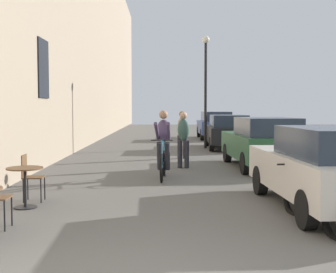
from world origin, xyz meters
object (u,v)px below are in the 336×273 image
Objects in this scene: parked_car_second at (263,142)px; parked_motorcycle at (312,199)px; cafe_chair_mid_toward_street at (30,174)px; cafe_table_mid at (25,179)px; pedestrian_near at (183,136)px; parked_car_nearest at (326,167)px; pedestrian_mid at (182,132)px; street_lamp at (206,77)px; parked_car_third at (227,131)px; cyclist_on_bicycle at (163,146)px; parked_car_fourth at (215,125)px.

parked_car_second reaches higher than parked_motorcycle.
cafe_chair_mid_toward_street is 0.21× the size of parked_car_second.
cafe_table_mid is 6.13m from pedestrian_near.
cafe_chair_mid_toward_street is 0.54× the size of pedestrian_near.
pedestrian_mid is at bearing 104.70° from parked_car_nearest.
parked_car_third is at bearing -18.14° from street_lamp.
parked_car_nearest is at bearing -90.05° from parked_car_third.
cafe_chair_mid_toward_street reaches higher than cafe_table_mid.
pedestrian_mid is 8.37m from parked_car_nearest.
street_lamp is (4.34, 11.91, 2.59)m from cafe_table_mid.
parked_motorcycle is at bearing -20.99° from cafe_chair_mid_toward_street.
cyclist_on_bicycle is 0.36× the size of street_lamp.
street_lamp is at bearing 99.04° from parked_car_second.
cafe_table_mid is 0.15× the size of street_lamp.
pedestrian_mid is 0.34× the size of street_lamp.
cafe_chair_mid_toward_street is (-0.08, 0.56, -0.00)m from cafe_table_mid.
street_lamp is 6.54m from parked_car_fourth.
pedestrian_mid is at bearing -103.06° from parked_car_fourth.
street_lamp is at bearing 69.98° from cafe_table_mid.
parked_car_nearest is at bearing -8.64° from cafe_chair_mid_toward_street.
cyclist_on_bicycle is at bearing -147.89° from parked_car_second.
parked_car_second is at bearing -90.34° from parked_car_fourth.
cafe_table_mid is 4.21m from cyclist_on_bicycle.
parked_motorcycle reaches higher than cafe_table_mid.
parked_car_nearest is 11.86m from parked_car_third.
cafe_chair_mid_toward_street is 0.21× the size of parked_car_third.
parked_car_fourth reaches higher than parked_car_nearest.
cafe_table_mid is 5.27m from parked_car_nearest.
pedestrian_near is at bearing 103.97° from parked_motorcycle.
parked_motorcycle is at bearing -92.59° from parked_car_third.
parked_car_second reaches higher than parked_car_nearest.
parked_car_nearest is at bearing -85.68° from street_lamp.
street_lamp is (1.88, 8.50, 2.30)m from cyclist_on_bicycle.
street_lamp reaches higher than parked_car_second.
pedestrian_mid is 10.35m from parked_car_fourth.
cafe_table_mid is 0.57m from cafe_chair_mid_toward_street.
parked_car_third reaches higher than parked_motorcycle.
pedestrian_mid is 4.33m from parked_car_third.
pedestrian_near is (0.60, 1.89, 0.12)m from cyclist_on_bicycle.
pedestrian_near is at bearing 111.67° from parked_car_nearest.
cyclist_on_bicycle reaches higher than pedestrian_mid.
parked_car_fourth reaches higher than parked_motorcycle.
parked_car_second is 0.97× the size of parked_car_fourth.
parked_car_second is 6.57m from parked_motorcycle.
cyclist_on_bicycle is 0.43× the size of parked_car_nearest.
pedestrian_mid reaches higher than cafe_chair_mid_toward_street.
cafe_table_mid is 0.43× the size of pedestrian_mid.
parked_car_second is at bearing 44.22° from cafe_table_mid.
cyclist_on_bicycle reaches higher than cafe_table_mid.
parked_motorcycle is (-0.57, -1.02, -0.35)m from parked_car_nearest.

